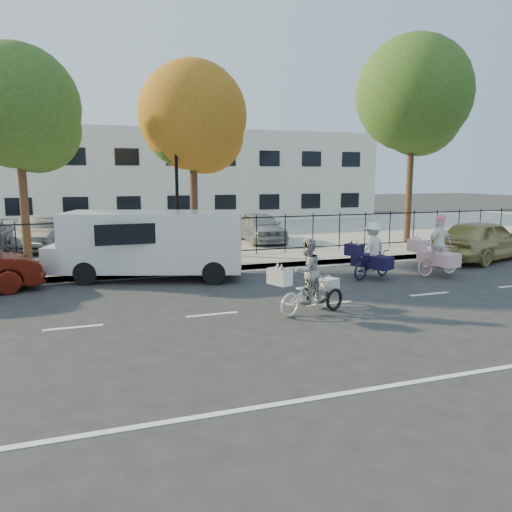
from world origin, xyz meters
name	(u,v)px	position (x,y,z in m)	size (l,w,h in m)	color
ground	(212,315)	(0.00, 0.00, 0.00)	(120.00, 120.00, 0.00)	#333334
road_markings	(212,315)	(0.00, 0.00, 0.01)	(60.00, 9.52, 0.01)	silver
curb	(173,272)	(0.00, 5.05, 0.07)	(60.00, 0.10, 0.15)	#A8A399
sidewalk	(168,266)	(0.00, 6.10, 0.07)	(60.00, 2.20, 0.15)	#A8A399
parking_lot	(139,236)	(0.00, 15.00, 0.07)	(60.00, 15.60, 0.15)	#A8A399
iron_fence	(162,238)	(0.00, 7.20, 0.90)	(58.00, 0.06, 1.50)	black
building	(121,177)	(0.00, 25.00, 3.00)	(34.00, 10.00, 6.00)	silver
lamppost	(177,176)	(0.50, 6.80, 3.11)	(0.36, 0.36, 4.33)	black
street_sign	(109,227)	(-1.85, 6.80, 1.42)	(0.85, 0.06, 1.80)	black
zebra_trike	(307,284)	(2.12, -0.54, 0.67)	(2.01, 1.36, 1.74)	silver
unicorn_bike	(438,253)	(7.85, 1.99, 0.73)	(1.97, 1.39, 1.96)	beige
bull_bike	(372,256)	(5.66, 2.34, 0.69)	(1.93, 1.37, 1.74)	black
white_van	(151,242)	(-0.76, 4.50, 1.14)	(6.25, 3.54, 2.06)	white
gold_sedan	(482,240)	(11.32, 3.80, 0.77)	(1.82, 4.53, 1.54)	tan
lot_car_c	(50,232)	(-3.95, 11.02, 0.85)	(1.48, 4.23, 1.39)	#4B4F53
lot_car_d	(260,227)	(4.91, 10.38, 0.83)	(1.60, 3.98, 1.36)	#929499
tree_west	(22,113)	(-4.37, 7.68, 5.16)	(4.02, 4.02, 7.37)	#442D1D
tree_mid	(196,121)	(1.46, 7.83, 5.12)	(3.99, 3.99, 7.31)	#442D1D
tree_east	(415,100)	(11.22, 8.08, 6.37)	(4.96, 4.96, 9.10)	#442D1D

